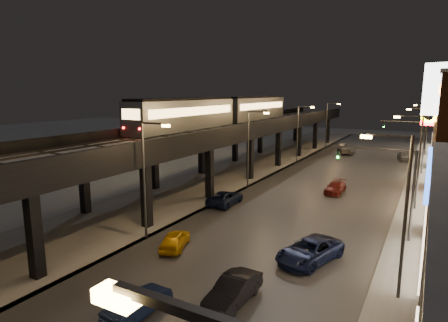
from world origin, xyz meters
The scene contains 29 objects.
road_surface centered at (7.50, 35.00, 0.03)m, with size 17.00×120.00×0.06m, color #46474D.
sidewalk_right centered at (17.50, 35.00, 0.07)m, with size 4.00×120.00×0.14m, color #9FA1A8.
under_viaduct_pavement centered at (-6.00, 35.00, 0.03)m, with size 11.00×120.00×0.06m, color #9FA1A8.
elevated_viaduct centered at (-6.00, 31.84, 5.62)m, with size 9.00×100.00×6.30m.
viaduct_trackbed centered at (-6.01, 31.97, 6.39)m, with size 8.40×100.00×0.32m.
viaduct_parapet_streetside centered at (-1.65, 32.00, 6.85)m, with size 0.30×100.00×1.10m, color black.
viaduct_parapet_far centered at (-10.35, 32.00, 6.85)m, with size 0.30×100.00×1.10m, color black.
streetlight_left_1 centered at (-0.43, 13.00, 5.24)m, with size 2.57×0.28×9.00m.
streetlight_right_1 centered at (16.73, 13.00, 5.24)m, with size 2.56×0.28×9.00m.
streetlight_left_2 centered at (-0.43, 31.00, 5.24)m, with size 2.57×0.28×9.00m.
streetlight_right_2 centered at (16.73, 31.00, 5.24)m, with size 2.56×0.28×9.00m.
streetlight_left_3 centered at (-0.43, 49.00, 5.24)m, with size 2.57×0.28×9.00m.
streetlight_right_3 centered at (16.73, 49.00, 5.24)m, with size 2.56×0.28×9.00m.
streetlight_left_4 centered at (-0.43, 67.00, 5.24)m, with size 2.57×0.28×9.00m.
streetlight_right_4 centered at (16.73, 67.00, 5.24)m, with size 2.56×0.28×9.00m.
traffic_light_rig_a centered at (15.84, 22.00, 4.50)m, with size 6.10×0.34×7.00m.
traffic_light_rig_b centered at (15.84, 52.00, 4.50)m, with size 6.10×0.34×7.00m.
subway_train centered at (-8.50, 39.70, 8.51)m, with size 3.17×39.12×3.80m.
car_taxi centered at (2.40, 12.53, 0.64)m, with size 1.51×3.74×1.28m, color #E2A60C.
car_near_white centered at (5.71, 4.97, 0.64)m, with size 1.36×3.90×1.29m, color #0E1A3D.
car_mid_silver centered at (0.40, 23.56, 0.67)m, with size 2.23×4.84×1.34m, color #121B37.
car_mid_dark centered at (4.68, 61.73, 0.76)m, with size 2.12×5.21×1.51m, color gray.
car_far_white centered at (2.81, 66.34, 0.67)m, with size 1.59×3.94×1.34m, color silver.
car_onc_silver centered at (9.35, 8.29, 0.71)m, with size 1.50×4.29×1.41m, color black.
car_onc_dark centered at (11.46, 15.16, 0.74)m, with size 2.46×5.34×1.48m, color #121A43.
car_onc_white centered at (8.99, 33.30, 0.62)m, with size 1.73×4.25×1.23m, color maroon.
car_onc_red centered at (14.14, 59.20, 0.69)m, with size 1.63×4.04×1.38m, color gray.
sign_mcdonalds centered at (18.00, 36.28, 7.61)m, with size 2.81×0.51×9.46m.
sign_carwash centered at (18.50, 16.63, 5.60)m, with size 1.54×0.35×7.97m.
Camera 1 is at (17.83, -7.87, 11.12)m, focal length 30.00 mm.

